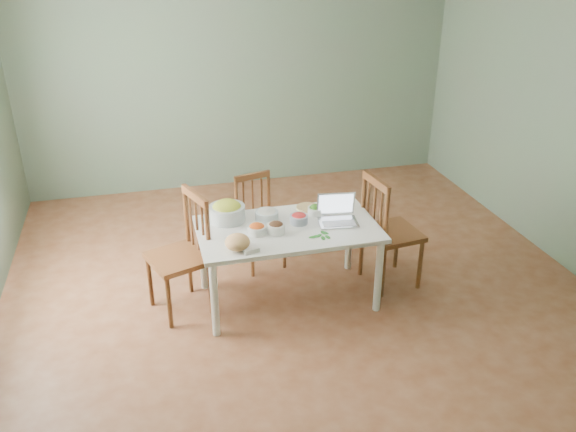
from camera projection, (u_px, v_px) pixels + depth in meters
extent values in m
cube|color=brown|center=(297.00, 286.00, 5.25)|extent=(5.00, 5.00, 0.00)
cube|color=#5D6858|center=(240.00, 72.00, 6.83)|extent=(5.00, 0.00, 2.70)
cube|color=#5D6858|center=(458.00, 327.00, 2.48)|extent=(5.00, 0.00, 2.70)
cube|color=#5D6858|center=(573.00, 117.00, 5.22)|extent=(0.00, 5.00, 2.70)
ellipsoid|color=#B57D4F|center=(237.00, 242.00, 4.43)|extent=(0.22, 0.22, 0.12)
cube|color=silver|center=(252.00, 251.00, 4.40)|extent=(0.12, 0.06, 0.03)
cylinder|color=tan|center=(307.00, 208.00, 5.10)|extent=(0.24, 0.24, 0.02)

